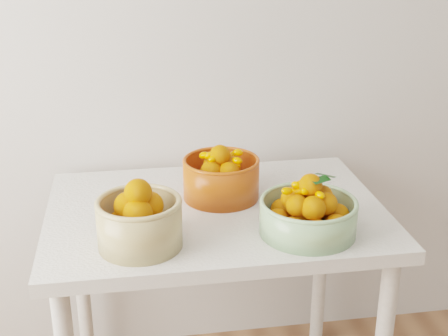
{
  "coord_description": "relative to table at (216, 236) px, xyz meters",
  "views": [
    {
      "loc": [
        -0.4,
        -0.07,
        1.55
      ],
      "look_at": [
        -0.15,
        1.49,
        0.92
      ],
      "focal_mm": 50.0,
      "sensor_mm": 36.0,
      "label": 1
    }
  ],
  "objects": [
    {
      "name": "table",
      "position": [
        0.0,
        0.0,
        0.0
      ],
      "size": [
        1.0,
        0.7,
        0.75
      ],
      "color": "silver",
      "rests_on": "ground"
    },
    {
      "name": "bowl_cream",
      "position": [
        -0.23,
        -0.2,
        0.17
      ],
      "size": [
        0.26,
        0.26,
        0.19
      ],
      "rotation": [
        0.0,
        0.0,
        0.17
      ],
      "color": "tan",
      "rests_on": "table"
    },
    {
      "name": "bowl_green",
      "position": [
        0.23,
        -0.2,
        0.15
      ],
      "size": [
        0.3,
        0.3,
        0.17
      ],
      "rotation": [
        0.0,
        0.0,
        -0.13
      ],
      "color": "#90B884",
      "rests_on": "table"
    },
    {
      "name": "bowl_orange",
      "position": [
        0.03,
        0.07,
        0.16
      ],
      "size": [
        0.3,
        0.3,
        0.17
      ],
      "rotation": [
        0.0,
        0.0,
        -0.31
      ],
      "color": "#C03E10",
      "rests_on": "table"
    }
  ]
}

